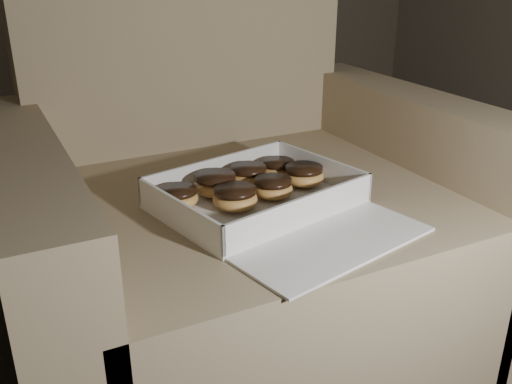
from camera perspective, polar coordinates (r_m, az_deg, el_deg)
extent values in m
cube|color=#8A7358|center=(1.28, -0.65, -8.94)|extent=(0.78, 0.78, 0.46)
cube|color=#8A7358|center=(1.43, -7.38, 16.08)|extent=(0.78, 0.15, 0.56)
cube|color=#8A7358|center=(1.15, -20.31, -10.22)|extent=(0.13, 0.78, 0.61)
cube|color=#8A7358|center=(1.46, 14.44, -2.14)|extent=(0.13, 0.78, 0.61)
cube|color=white|center=(1.09, 0.00, -1.16)|extent=(0.40, 0.34, 0.01)
cube|color=white|center=(1.17, -4.04, 2.19)|extent=(0.35, 0.08, 0.05)
cube|color=white|center=(0.99, 4.79, -1.91)|extent=(0.35, 0.08, 0.05)
cube|color=white|center=(0.98, -7.80, -2.17)|extent=(0.06, 0.26, 0.05)
cube|color=white|center=(1.19, 6.47, 2.37)|extent=(0.06, 0.26, 0.05)
cube|color=#E45C75|center=(1.19, 6.62, 2.42)|extent=(0.06, 0.25, 0.04)
cube|color=white|center=(0.96, 7.91, -5.11)|extent=(0.37, 0.22, 0.01)
ellipsoid|color=#EAB551|center=(1.20, 2.23, 2.27)|extent=(0.07, 0.07, 0.03)
cylinder|color=black|center=(1.19, 2.24, 2.95)|extent=(0.07, 0.07, 0.01)
ellipsoid|color=#EAB551|center=(1.11, -4.09, 0.66)|extent=(0.09, 0.09, 0.04)
cylinder|color=black|center=(1.10, -4.11, 1.52)|extent=(0.08, 0.08, 0.01)
ellipsoid|color=#EAB551|center=(1.10, 1.72, 0.32)|extent=(0.08, 0.08, 0.04)
cylinder|color=black|center=(1.09, 1.73, 1.10)|extent=(0.07, 0.07, 0.01)
ellipsoid|color=#EAB551|center=(1.16, -0.76, 1.59)|extent=(0.08, 0.08, 0.04)
cylinder|color=black|center=(1.15, -0.77, 2.36)|extent=(0.07, 0.07, 0.01)
ellipsoid|color=#EAB551|center=(1.05, -2.10, -0.71)|extent=(0.08, 0.08, 0.04)
cylinder|color=black|center=(1.04, -2.11, 0.17)|extent=(0.08, 0.08, 0.01)
ellipsoid|color=#EAB551|center=(1.06, -7.78, -0.64)|extent=(0.07, 0.07, 0.04)
cylinder|color=black|center=(1.06, -7.83, 0.14)|extent=(0.07, 0.07, 0.01)
ellipsoid|color=#EAB551|center=(1.16, 4.81, 1.57)|extent=(0.08, 0.08, 0.04)
cylinder|color=black|center=(1.15, 4.83, 2.35)|extent=(0.08, 0.08, 0.01)
ellipsoid|color=black|center=(1.04, 6.45, -2.06)|extent=(0.01, 0.01, 0.00)
ellipsoid|color=black|center=(0.97, -1.09, -3.78)|extent=(0.01, 0.01, 0.00)
ellipsoid|color=black|center=(0.93, -3.26, -5.26)|extent=(0.01, 0.01, 0.00)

